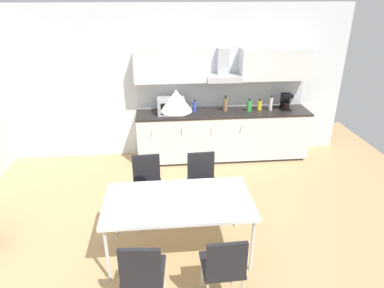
{
  "coord_description": "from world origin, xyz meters",
  "views": [
    {
      "loc": [
        -0.05,
        -3.56,
        2.93
      ],
      "look_at": [
        0.35,
        0.68,
        1.0
      ],
      "focal_mm": 32.0,
      "sensor_mm": 36.0,
      "label": 1
    }
  ],
  "objects_px": {
    "bottle_green": "(249,106)",
    "pendant_lamp": "(176,100)",
    "microwave": "(171,106)",
    "chair_near_left": "(142,270)",
    "bottle_white": "(271,104)",
    "coffee_maker": "(286,101)",
    "chair_far_right": "(202,177)",
    "dining_table": "(178,203)",
    "bottle_yellow": "(259,105)",
    "bottle_blue": "(194,107)",
    "chair_far_left": "(147,180)",
    "bottle_brown": "(225,105)",
    "chair_near_right": "(224,265)"
  },
  "relations": [
    {
      "from": "dining_table",
      "to": "bottle_blue",
      "type": "bearing_deg",
      "value": 80.1
    },
    {
      "from": "microwave",
      "to": "chair_near_left",
      "type": "xyz_separation_m",
      "value": [
        -0.41,
        -3.34,
        -0.52
      ]
    },
    {
      "from": "bottle_green",
      "to": "chair_far_right",
      "type": "bearing_deg",
      "value": -122.63
    },
    {
      "from": "chair_far_right",
      "to": "pendant_lamp",
      "type": "bearing_deg",
      "value": -114.29
    },
    {
      "from": "dining_table",
      "to": "chair_far_left",
      "type": "height_order",
      "value": "chair_far_left"
    },
    {
      "from": "microwave",
      "to": "pendant_lamp",
      "type": "xyz_separation_m",
      "value": [
        -0.02,
        -2.5,
        0.86
      ]
    },
    {
      "from": "microwave",
      "to": "bottle_white",
      "type": "bearing_deg",
      "value": 0.34
    },
    {
      "from": "bottle_yellow",
      "to": "microwave",
      "type": "bearing_deg",
      "value": -178.79
    },
    {
      "from": "bottle_yellow",
      "to": "bottle_white",
      "type": "relative_size",
      "value": 0.73
    },
    {
      "from": "bottle_blue",
      "to": "chair_far_right",
      "type": "distance_m",
      "value": 1.79
    },
    {
      "from": "bottle_blue",
      "to": "chair_near_right",
      "type": "xyz_separation_m",
      "value": [
        -0.06,
        -3.4,
        -0.48
      ]
    },
    {
      "from": "bottle_green",
      "to": "bottle_white",
      "type": "xyz_separation_m",
      "value": [
        0.41,
        0.02,
        0.02
      ]
    },
    {
      "from": "coffee_maker",
      "to": "pendant_lamp",
      "type": "distance_m",
      "value": 3.41
    },
    {
      "from": "chair_far_right",
      "to": "pendant_lamp",
      "type": "height_order",
      "value": "pendant_lamp"
    },
    {
      "from": "microwave",
      "to": "chair_near_left",
      "type": "relative_size",
      "value": 0.55
    },
    {
      "from": "bottle_green",
      "to": "chair_far_right",
      "type": "distance_m",
      "value": 2.02
    },
    {
      "from": "coffee_maker",
      "to": "bottle_green",
      "type": "bearing_deg",
      "value": -177.07
    },
    {
      "from": "coffee_maker",
      "to": "bottle_blue",
      "type": "distance_m",
      "value": 1.68
    },
    {
      "from": "bottle_yellow",
      "to": "chair_far_right",
      "type": "xyz_separation_m",
      "value": [
        -1.26,
        -1.7,
        -0.47
      ]
    },
    {
      "from": "bottle_white",
      "to": "chair_near_right",
      "type": "distance_m",
      "value": 3.69
    },
    {
      "from": "bottle_brown",
      "to": "bottle_yellow",
      "type": "relative_size",
      "value": 1.35
    },
    {
      "from": "coffee_maker",
      "to": "bottle_white",
      "type": "bearing_deg",
      "value": -176.81
    },
    {
      "from": "bottle_green",
      "to": "pendant_lamp",
      "type": "bearing_deg",
      "value": -119.97
    },
    {
      "from": "dining_table",
      "to": "bottle_yellow",
      "type": "bearing_deg",
      "value": 57.09
    },
    {
      "from": "chair_near_left",
      "to": "pendant_lamp",
      "type": "relative_size",
      "value": 2.72
    },
    {
      "from": "microwave",
      "to": "pendant_lamp",
      "type": "height_order",
      "value": "pendant_lamp"
    },
    {
      "from": "chair_far_left",
      "to": "bottle_brown",
      "type": "bearing_deg",
      "value": 50.8
    },
    {
      "from": "bottle_brown",
      "to": "microwave",
      "type": "bearing_deg",
      "value": -177.07
    },
    {
      "from": "bottle_blue",
      "to": "chair_far_left",
      "type": "xyz_separation_m",
      "value": [
        -0.83,
        -1.72,
        -0.48
      ]
    },
    {
      "from": "bottle_blue",
      "to": "bottle_brown",
      "type": "bearing_deg",
      "value": -0.97
    },
    {
      "from": "bottle_green",
      "to": "bottle_white",
      "type": "bearing_deg",
      "value": 2.75
    },
    {
      "from": "bottle_brown",
      "to": "bottle_green",
      "type": "distance_m",
      "value": 0.43
    },
    {
      "from": "coffee_maker",
      "to": "dining_table",
      "type": "relative_size",
      "value": 0.18
    },
    {
      "from": "coffee_maker",
      "to": "chair_far_right",
      "type": "bearing_deg",
      "value": -135.94
    },
    {
      "from": "chair_near_right",
      "to": "pendant_lamp",
      "type": "distance_m",
      "value": 1.66
    },
    {
      "from": "bottle_white",
      "to": "dining_table",
      "type": "bearing_deg",
      "value": -126.29
    },
    {
      "from": "coffee_maker",
      "to": "bottle_white",
      "type": "distance_m",
      "value": 0.28
    },
    {
      "from": "bottle_white",
      "to": "bottle_green",
      "type": "bearing_deg",
      "value": -177.25
    },
    {
      "from": "bottle_white",
      "to": "dining_table",
      "type": "distance_m",
      "value": 3.13
    },
    {
      "from": "bottle_blue",
      "to": "chair_near_left",
      "type": "bearing_deg",
      "value": -103.83
    },
    {
      "from": "bottle_white",
      "to": "chair_far_right",
      "type": "distance_m",
      "value": 2.28
    },
    {
      "from": "dining_table",
      "to": "chair_near_left",
      "type": "distance_m",
      "value": 0.94
    },
    {
      "from": "bottle_brown",
      "to": "chair_near_right",
      "type": "height_order",
      "value": "bottle_brown"
    },
    {
      "from": "bottle_brown",
      "to": "chair_near_left",
      "type": "xyz_separation_m",
      "value": [
        -1.4,
        -3.39,
        -0.5
      ]
    },
    {
      "from": "coffee_maker",
      "to": "chair_near_left",
      "type": "distance_m",
      "value": 4.23
    },
    {
      "from": "bottle_green",
      "to": "chair_near_left",
      "type": "relative_size",
      "value": 0.27
    },
    {
      "from": "bottle_blue",
      "to": "chair_near_left",
      "type": "xyz_separation_m",
      "value": [
        -0.84,
        -3.4,
        -0.48
      ]
    },
    {
      "from": "chair_far_left",
      "to": "bottle_white",
      "type": "bearing_deg",
      "value": 36.89
    },
    {
      "from": "microwave",
      "to": "bottle_green",
      "type": "xyz_separation_m",
      "value": [
        1.41,
        -0.01,
        -0.04
      ]
    },
    {
      "from": "bottle_white",
      "to": "chair_far_right",
      "type": "xyz_separation_m",
      "value": [
        -1.47,
        -1.67,
        -0.5
      ]
    }
  ]
}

